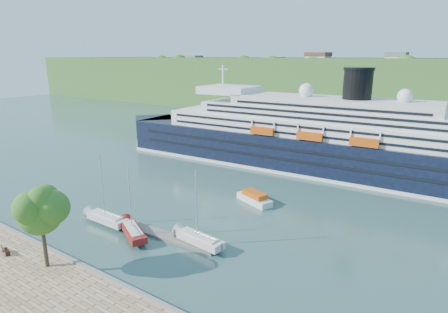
% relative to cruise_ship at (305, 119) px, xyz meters
% --- Properties ---
extents(ground, '(400.00, 400.00, 0.00)m').
position_rel_cruise_ship_xyz_m(ground, '(-7.87, -55.00, -11.40)').
color(ground, '#2B4C46').
rests_on(ground, ground).
extents(far_hillside, '(400.00, 50.00, 24.00)m').
position_rel_cruise_ship_xyz_m(far_hillside, '(-7.87, 90.00, 0.60)').
color(far_hillside, '#355823').
rests_on(far_hillside, ground).
extents(quay_coping, '(220.00, 0.50, 0.30)m').
position_rel_cruise_ship_xyz_m(quay_coping, '(-7.87, -55.20, -10.25)').
color(quay_coping, slate).
rests_on(quay_coping, promenade).
extents(cruise_ship, '(102.13, 19.68, 22.80)m').
position_rel_cruise_ship_xyz_m(cruise_ship, '(0.00, 0.00, 0.00)').
color(cruise_ship, black).
rests_on(cruise_ship, ground).
extents(park_bench, '(1.85, 1.06, 1.11)m').
position_rel_cruise_ship_xyz_m(park_bench, '(-14.68, -58.78, -9.84)').
color(park_bench, '#472514').
rests_on(park_bench, promenade).
extents(promenade_tree, '(6.61, 6.61, 10.94)m').
position_rel_cruise_ship_xyz_m(promenade_tree, '(-7.78, -57.51, -4.93)').
color(promenade_tree, '#2A5E18').
rests_on(promenade_tree, promenade).
extents(floating_pontoon, '(17.72, 3.09, 0.39)m').
position_rel_cruise_ship_xyz_m(floating_pontoon, '(-3.04, -42.88, -11.20)').
color(floating_pontoon, slate).
rests_on(floating_pontoon, ground).
extents(sailboat_white_near, '(8.14, 2.34, 10.48)m').
position_rel_cruise_ship_xyz_m(sailboat_white_near, '(-12.57, -44.91, -6.16)').
color(sailboat_white_near, silver).
rests_on(sailboat_white_near, ground).
extents(sailboat_red, '(7.90, 5.55, 10.07)m').
position_rel_cruise_ship_xyz_m(sailboat_red, '(-6.09, -45.70, -6.37)').
color(sailboat_red, maroon).
rests_on(sailboat_red, ground).
extents(sailboat_white_far, '(8.11, 3.01, 10.24)m').
position_rel_cruise_ship_xyz_m(sailboat_white_far, '(3.19, -42.28, -6.28)').
color(sailboat_white_far, silver).
rests_on(sailboat_white_far, ground).
extents(tender_launch, '(7.60, 4.86, 1.99)m').
position_rel_cruise_ship_xyz_m(tender_launch, '(1.38, -24.47, -10.41)').
color(tender_launch, '#C8490B').
rests_on(tender_launch, ground).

